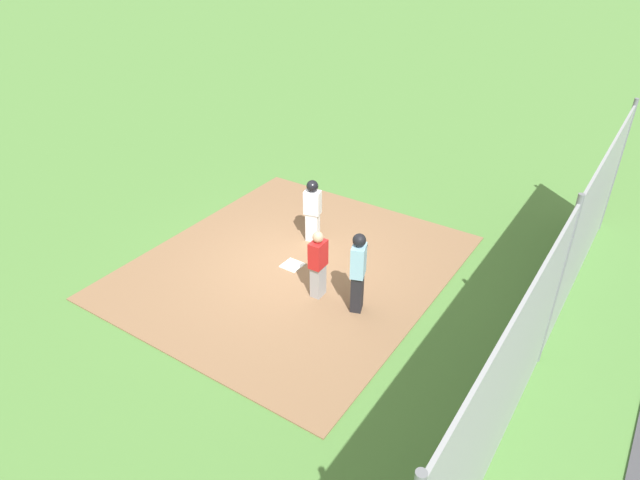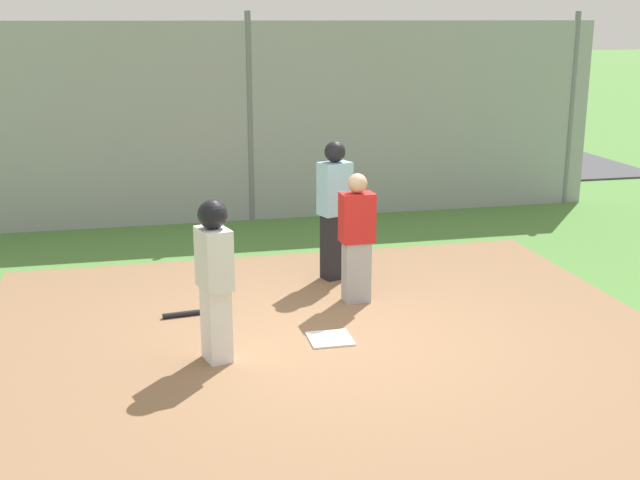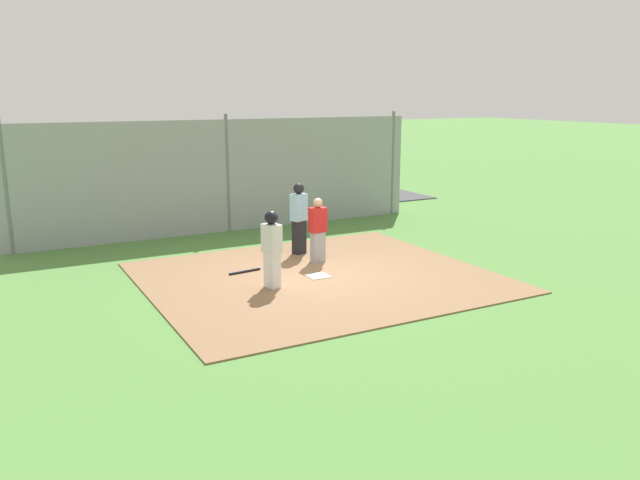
# 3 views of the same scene
# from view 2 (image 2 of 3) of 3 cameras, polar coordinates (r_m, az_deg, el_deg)

# --- Properties ---
(ground_plane) EXTENTS (140.00, 140.00, 0.00)m
(ground_plane) POSITION_cam_2_polar(r_m,az_deg,el_deg) (8.53, 0.71, -7.14)
(ground_plane) COLOR #51843D
(dirt_infield) EXTENTS (7.20, 6.40, 0.03)m
(dirt_infield) POSITION_cam_2_polar(r_m,az_deg,el_deg) (8.52, 0.71, -7.04)
(dirt_infield) COLOR #896647
(dirt_infield) RESTS_ON ground_plane
(home_plate) EXTENTS (0.44, 0.44, 0.02)m
(home_plate) POSITION_cam_2_polar(r_m,az_deg,el_deg) (8.51, 0.71, -6.89)
(home_plate) COLOR white
(home_plate) RESTS_ON dirt_infield
(catcher) EXTENTS (0.39, 0.27, 1.52)m
(catcher) POSITION_cam_2_polar(r_m,az_deg,el_deg) (9.41, 2.58, 0.23)
(catcher) COLOR #9E9EA3
(catcher) RESTS_ON dirt_infield
(umpire) EXTENTS (0.45, 0.37, 1.76)m
(umpire) POSITION_cam_2_polar(r_m,az_deg,el_deg) (10.22, 1.03, 2.29)
(umpire) COLOR black
(umpire) RESTS_ON dirt_infield
(runner) EXTENTS (0.35, 0.43, 1.59)m
(runner) POSITION_cam_2_polar(r_m,az_deg,el_deg) (7.80, -7.37, -2.17)
(runner) COLOR silver
(runner) RESTS_ON dirt_infield
(baseball_bat) EXTENTS (0.77, 0.15, 0.06)m
(baseball_bat) POSITION_cam_2_polar(r_m,az_deg,el_deg) (9.29, -8.58, -5.00)
(baseball_bat) COLOR black
(baseball_bat) RESTS_ON dirt_infield
(backstop_fence) EXTENTS (12.00, 0.10, 3.35)m
(backstop_fence) POSITION_cam_2_polar(r_m,az_deg,el_deg) (13.35, -4.91, 8.13)
(backstop_fence) COLOR #93999E
(backstop_fence) RESTS_ON ground_plane
(parking_lot) EXTENTS (18.00, 5.20, 0.04)m
(parking_lot) POSITION_cam_2_polar(r_m,az_deg,el_deg) (17.83, -6.82, 4.72)
(parking_lot) COLOR #424247
(parking_lot) RESTS_ON ground_plane
(parked_car_white) EXTENTS (4.34, 2.18, 1.28)m
(parked_car_white) POSITION_cam_2_polar(r_m,az_deg,el_deg) (17.93, 1.44, 6.81)
(parked_car_white) COLOR silver
(parked_car_white) RESTS_ON parking_lot
(parked_car_blue) EXTENTS (4.33, 2.15, 1.28)m
(parked_car_blue) POSITION_cam_2_polar(r_m,az_deg,el_deg) (17.80, -16.76, 6.10)
(parked_car_blue) COLOR #28428C
(parked_car_blue) RESTS_ON parking_lot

